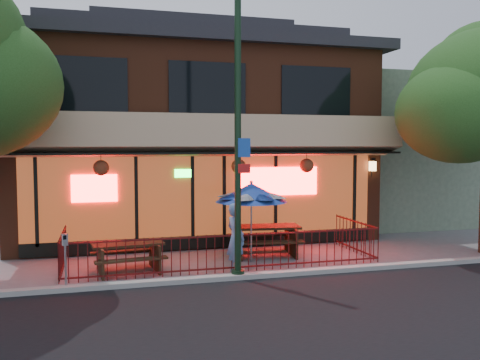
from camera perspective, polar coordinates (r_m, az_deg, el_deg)
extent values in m
plane|color=gray|center=(13.06, -0.71, -10.52)|extent=(80.00, 80.00, 0.00)
cube|color=#999993|center=(12.57, -0.13, -10.81)|extent=(80.00, 0.25, 0.12)
cube|color=brown|center=(19.69, -5.97, 3.91)|extent=(12.00, 8.00, 6.50)
cube|color=#59230F|center=(15.82, -3.59, -1.90)|extent=(11.00, 0.06, 2.60)
cube|color=#FF0C0C|center=(16.32, 4.39, -0.14)|extent=(2.60, 0.04, 0.90)
cube|color=#FF0C0C|center=(15.39, -16.03, -0.90)|extent=(1.30, 0.04, 0.80)
cube|color=tan|center=(15.27, -3.26, 5.03)|extent=(12.20, 1.33, 1.26)
cube|color=black|center=(15.52, -17.00, 10.21)|extent=(2.40, 0.06, 1.60)
cube|color=black|center=(15.83, -3.65, 10.25)|extent=(2.40, 0.06, 1.60)
cube|color=black|center=(16.92, 8.56, 9.81)|extent=(2.40, 0.06, 1.60)
cube|color=black|center=(16.00, -3.55, -6.90)|extent=(11.00, 0.12, 0.40)
cube|color=#FFC672|center=(17.61, 14.66, 1.51)|extent=(0.18, 0.18, 0.32)
cube|color=gray|center=(23.36, 16.21, 3.17)|extent=(6.00, 7.00, 6.00)
cube|color=#4F1111|center=(13.04, -0.93, -6.26)|extent=(8.40, 0.04, 0.04)
cube|color=#4F1111|center=(13.22, -0.93, -9.81)|extent=(8.40, 0.04, 0.04)
cube|color=#4F1111|center=(13.97, -19.34, -5.80)|extent=(0.04, 2.60, 0.04)
cube|color=#4F1111|center=(15.76, 12.88, -4.58)|extent=(0.04, 2.60, 0.04)
cylinder|color=#4F1111|center=(13.13, -0.93, -8.20)|extent=(0.02, 0.02, 1.00)
cylinder|color=black|center=(12.26, -0.25, 5.06)|extent=(0.16, 0.16, 7.00)
cylinder|color=black|center=(12.66, -0.25, -10.52)|extent=(0.32, 0.32, 0.20)
cube|color=#194CB2|center=(12.14, 0.48, 3.65)|extent=(0.30, 0.02, 0.45)
cube|color=red|center=(12.15, 0.48, 1.29)|extent=(0.30, 0.02, 0.22)
cube|color=#352213|center=(13.39, -15.42, -8.69)|extent=(0.20, 1.29, 0.73)
cube|color=#352213|center=(13.60, -9.54, -8.40)|extent=(0.20, 1.29, 0.73)
cube|color=#352213|center=(13.40, -12.48, -7.03)|extent=(1.85, 0.93, 0.06)
cube|color=#352213|center=(12.94, -12.08, -8.76)|extent=(1.80, 0.47, 0.05)
cube|color=#352213|center=(13.99, -12.81, -7.81)|extent=(1.80, 0.47, 0.05)
cube|color=#322111|center=(15.02, -0.23, -6.94)|extent=(0.26, 1.48, 0.84)
cube|color=#322111|center=(15.30, 5.75, -6.76)|extent=(0.26, 1.48, 0.84)
cube|color=#322111|center=(15.07, 2.79, -5.28)|extent=(2.15, 1.12, 0.07)
cube|color=#322111|center=(14.52, 3.24, -7.01)|extent=(2.08, 0.59, 0.06)
cube|color=#322111|center=(15.73, 2.38, -6.15)|extent=(2.08, 0.59, 0.06)
cylinder|color=gray|center=(14.19, 1.27, -5.04)|extent=(0.05, 0.05, 2.09)
cone|color=#1B3A96|center=(14.08, 1.28, -1.41)|extent=(2.00, 2.00, 0.52)
sphere|color=gray|center=(14.06, 1.28, -0.25)|extent=(0.09, 0.10, 0.09)
imported|color=#5A7FB4|center=(12.98, -0.48, -6.55)|extent=(0.58, 0.74, 1.80)
cylinder|color=gray|center=(12.19, -18.99, -9.28)|extent=(0.05, 0.05, 1.04)
cube|color=gray|center=(12.06, -19.06, -6.35)|extent=(0.14, 0.13, 0.26)
cube|color=black|center=(12.00, -19.08, -6.12)|extent=(0.07, 0.03, 0.09)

